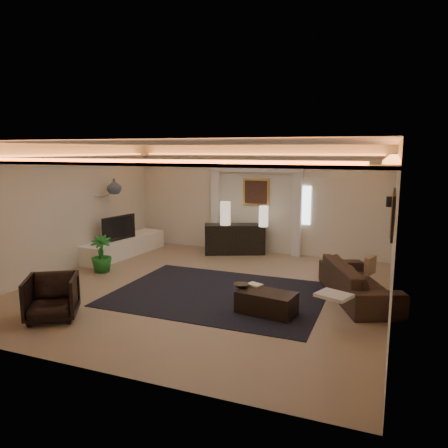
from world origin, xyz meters
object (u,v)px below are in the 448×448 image
at_px(console, 235,239).
at_px(armchair, 52,297).
at_px(sofa, 358,282).
at_px(coffee_table, 266,302).

height_order(console, armchair, console).
bearing_deg(armchair, console, 44.50).
bearing_deg(armchair, sofa, -0.77).
xyz_separation_m(sofa, armchair, (-4.65, -2.87, 0.03)).
bearing_deg(coffee_table, armchair, -146.42).
relative_size(sofa, coffee_table, 2.35).
distance_m(coffee_table, armchair, 3.59).
relative_size(console, sofa, 0.70).
xyz_separation_m(console, armchair, (-1.25, -5.39, -0.03)).
distance_m(sofa, coffee_table, 1.95).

